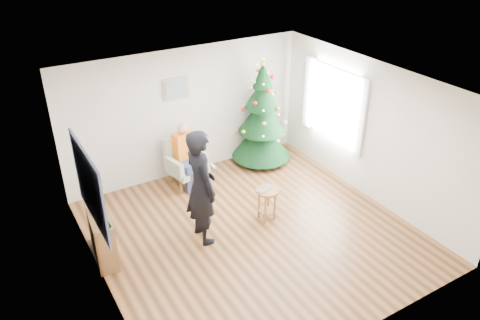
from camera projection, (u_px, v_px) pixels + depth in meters
floor at (253, 233)px, 7.96m from camera, size 5.00×5.00×0.00m
ceiling at (255, 87)px, 6.71m from camera, size 5.00×5.00×0.00m
wall_back at (186, 113)px, 9.22m from camera, size 5.00×0.00×5.00m
wall_front at (368, 256)px, 5.45m from camera, size 5.00×0.00×5.00m
wall_left at (95, 213)px, 6.21m from camera, size 0.00×5.00×5.00m
wall_right at (371, 132)px, 8.45m from camera, size 0.00×5.00×5.00m
window_panel at (334, 104)px, 9.10m from camera, size 0.04×1.30×1.40m
curtains at (333, 104)px, 9.09m from camera, size 0.05×1.75×1.50m
christmas_tree at (262, 117)px, 9.73m from camera, size 1.26×1.26×2.27m
stool at (267, 204)px, 8.17m from camera, size 0.40×0.40×0.60m
laptop at (267, 189)px, 8.02m from camera, size 0.38×0.32×0.03m
armchair at (186, 167)px, 9.22m from camera, size 0.81×0.77×0.98m
seated_person at (187, 155)px, 9.04m from camera, size 0.45×0.61×1.28m
standing_man at (201, 187)px, 7.38m from camera, size 0.48×0.72×1.97m
game_controller at (213, 166)px, 7.30m from camera, size 0.04×0.13×0.04m
console at (102, 234)px, 7.26m from camera, size 0.41×1.03×0.80m
garland at (98, 212)px, 7.06m from camera, size 0.14×0.90×0.14m
tapestry at (89, 186)px, 6.34m from camera, size 0.03×1.50×1.15m
framed_picture at (176, 89)px, 8.84m from camera, size 0.52×0.05×0.42m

